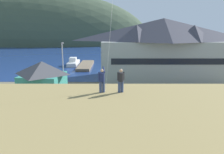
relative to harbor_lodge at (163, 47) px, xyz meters
The scene contains 17 objects.
ground_plane 25.00m from the harbor_lodge, 118.57° to the right, with size 600.00×600.00×0.00m, color #66604C.
parking_lot_pad 20.90m from the harbor_lodge, 125.45° to the right, with size 40.00×20.00×0.10m, color gray.
bay_water 40.91m from the harbor_lodge, 106.64° to the left, with size 360.00×84.00×0.03m, color navy.
far_hill_east_peak 125.72m from the harbor_lodge, 129.20° to the left, with size 137.00×52.01×77.37m, color #42513D.
far_hill_center_saddle 109.27m from the harbor_lodge, 118.98° to the left, with size 133.41×63.65×60.97m, color #3D4C38.
harbor_lodge is the anchor object (origin of this frame).
storage_shed_near_lot 24.00m from the harbor_lodge, 146.57° to the right, with size 6.53×6.44×5.48m.
wharf_dock 21.77m from the harbor_lodge, 143.32° to the left, with size 3.20×13.34×0.70m.
moored_boat_wharfside 25.76m from the harbor_lodge, 143.99° to the left, with size 2.46×7.51×2.16m.
parked_car_mid_row_near 27.89m from the harbor_lodge, 127.63° to the right, with size 4.28×2.20×1.82m.
parked_car_front_row_red 16.64m from the harbor_lodge, 87.68° to the right, with size 4.23×2.11×1.82m.
parked_car_mid_row_far 20.61m from the harbor_lodge, 127.01° to the right, with size 4.30×2.25×1.82m.
parked_car_corner_spot 22.66m from the harbor_lodge, 105.43° to the right, with size 4.33×2.31×1.82m.
parked_car_front_row_silver 16.68m from the harbor_lodge, 113.72° to the right, with size 4.24×2.13×1.82m.
parking_light_pole 20.50m from the harbor_lodge, 148.39° to the right, with size 0.24×0.78×7.80m.
person_kite_flyer 29.88m from the harbor_lodge, 111.06° to the right, with size 0.52×0.70×1.86m.
person_companion 29.40m from the harbor_lodge, 108.57° to the right, with size 0.53×0.40×1.74m.
Camera 1 is at (1.57, -22.06, 10.28)m, focal length 35.17 mm.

